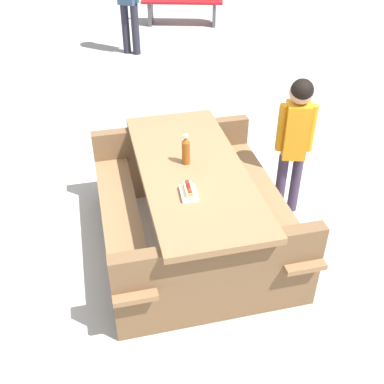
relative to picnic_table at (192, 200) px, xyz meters
name	(u,v)px	position (x,y,z in m)	size (l,w,h in m)	color
ground_plane	(192,243)	(0.00, 0.00, -0.44)	(30.00, 30.00, 0.00)	#B7B2A8
picnic_table	(192,200)	(0.00, 0.00, 0.00)	(2.09, 1.80, 0.75)	olive
soda_bottle	(186,150)	(-0.06, -0.05, 0.42)	(0.06, 0.06, 0.24)	brown
hotdog_tray	(189,191)	(0.35, -0.02, 0.34)	(0.20, 0.14, 0.08)	white
child_in_coat	(296,131)	(-0.48, 0.84, 0.35)	(0.20, 0.31, 1.25)	#3F334C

